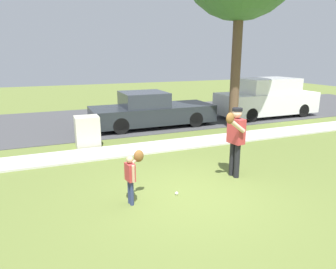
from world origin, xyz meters
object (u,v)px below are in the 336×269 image
baseball (177,193)px  person_child (133,171)px  parked_pickup_dark (151,111)px  person_adult (235,135)px  parked_van_white (266,98)px  utility_cabinet (87,132)px

baseball → person_child: bearing=178.7°
baseball → parked_pickup_dark: parked_pickup_dark is taller
person_adult → parked_van_white: parked_van_white is taller
person_adult → parked_van_white: (5.98, 6.06, -0.19)m
person_child → parked_van_white: (8.70, 6.46, 0.21)m
person_child → parked_van_white: 10.83m
person_adult → utility_cabinet: 5.11m
utility_cabinet → parked_pickup_dark: (2.94, 2.02, 0.16)m
person_adult → baseball: 2.08m
person_child → parked_pickup_dark: 7.03m
utility_cabinet → parked_van_white: parked_van_white is taller
person_adult → person_child: (-2.72, -0.40, -0.40)m
parked_van_white → person_adult: bearing=-134.6°
person_child → parked_pickup_dark: (2.64, 6.51, -0.02)m
utility_cabinet → parked_pickup_dark: 3.57m
baseball → parked_van_white: bearing=40.0°
person_child → parked_van_white: bearing=27.2°
utility_cabinet → parked_van_white: (8.99, 1.97, 0.39)m
utility_cabinet → baseball: bearing=-74.2°
person_child → parked_van_white: size_ratio=0.22×
person_adult → parked_van_white: 8.52m
person_adult → baseball: person_adult is taller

